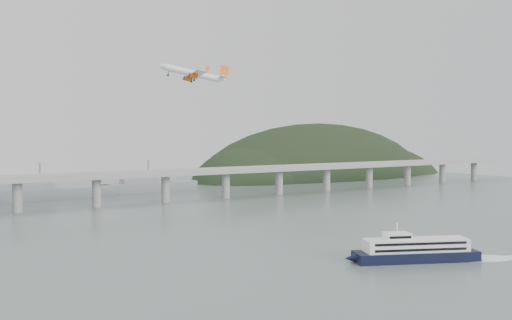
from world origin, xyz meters
TOP-DOWN VIEW (x-y plane):
  - ground at (0.00, 0.00)m, footprint 900.00×900.00m
  - bridge at (-1.15, 200.00)m, footprint 800.00×22.00m
  - headland at (285.18, 331.75)m, footprint 365.00×155.00m
  - ferry at (15.42, -32.24)m, footprint 74.26×39.66m
  - airliner at (-28.38, 65.47)m, footprint 34.97×32.12m

SIDE VIEW (x-z plane):
  - headland at x=285.18m, z-range -97.34..58.66m
  - ground at x=0.00m, z-range 0.00..0.00m
  - ferry at x=15.42m, z-range -3.43..11.55m
  - bridge at x=-1.15m, z-range 5.70..29.60m
  - airliner at x=-28.38m, z-range 72.62..81.92m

